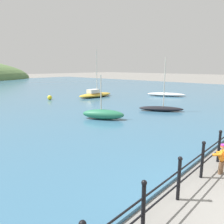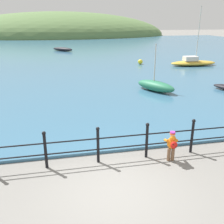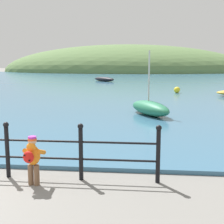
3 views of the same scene
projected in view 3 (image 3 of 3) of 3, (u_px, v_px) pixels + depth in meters
name	position (u px, v px, depth m)	size (l,w,h in m)	color
water	(107.00, 82.00, 36.80)	(80.00, 60.00, 0.10)	#386684
far_hillside	(125.00, 72.00, 72.18)	(56.62, 31.14, 12.35)	#567542
child_in_coat	(32.00, 156.00, 6.18)	(0.40, 0.54, 1.00)	brown
boat_nearest_quay	(104.00, 79.00, 36.58)	(3.02, 2.91, 0.51)	black
boat_blue_hull	(150.00, 108.00, 13.74)	(2.15, 2.83, 2.83)	#287551
mooring_buoy	(177.00, 90.00, 23.31)	(0.46, 0.46, 0.46)	yellow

